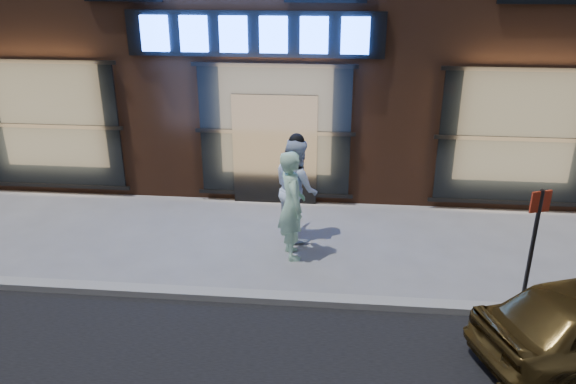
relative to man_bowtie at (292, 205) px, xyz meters
name	(u,v)px	position (x,y,z in m)	size (l,w,h in m)	color
ground	(246,300)	(-0.58, -1.51, -0.99)	(90.00, 90.00, 0.00)	slate
curb	(246,296)	(-0.58, -1.51, -0.93)	(60.00, 0.25, 0.12)	gray
man_bowtie	(292,205)	(0.00, 0.00, 0.00)	(0.72, 0.47, 1.98)	#B8F2C3
man_cap	(296,188)	(0.01, 0.82, -0.01)	(0.95, 0.74, 1.96)	white
sign_post	(533,240)	(3.63, -1.41, 0.21)	(0.31, 0.14, 1.99)	#262628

